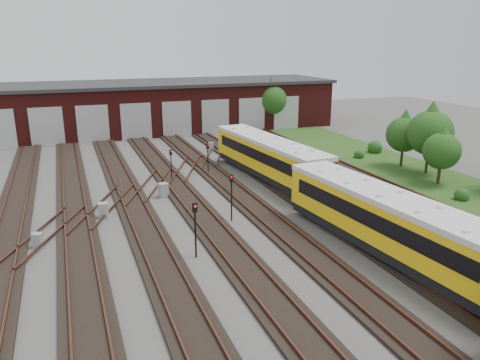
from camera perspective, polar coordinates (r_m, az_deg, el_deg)
name	(u,v)px	position (r m, az deg, el deg)	size (l,w,h in m)	color
ground	(265,248)	(27.31, 3.02, -8.33)	(120.00, 120.00, 0.00)	#454240
track_network	(258,243)	(27.70, 2.21, -7.71)	(30.40, 70.00, 0.33)	black
maintenance_shed	(144,106)	(63.95, -11.63, 8.80)	(51.00, 12.50, 6.35)	#541715
grass_verge	(412,173)	(45.19, 20.27, 0.83)	(8.00, 55.00, 0.05)	#284A18
metro_train	(388,222)	(27.05, 17.55, -4.86)	(4.18, 47.67, 3.20)	black
signal_mast_0	(195,223)	(25.54, -5.48, -5.24)	(0.26, 0.24, 3.18)	black
signal_mast_1	(232,192)	(30.61, -1.04, -1.45)	(0.27, 0.26, 3.17)	black
signal_mast_2	(171,161)	(40.09, -8.40, 2.32)	(0.25, 0.24, 2.71)	black
signal_mast_3	(208,154)	(41.88, -3.94, 3.13)	(0.26, 0.25, 2.76)	black
relay_cabinet_0	(38,240)	(29.63, -23.44, -6.77)	(0.53, 0.44, 0.89)	#9C9FA1
relay_cabinet_1	(163,190)	(36.18, -9.35, -1.24)	(0.67, 0.56, 1.11)	#9C9FA1
relay_cabinet_2	(103,210)	(32.94, -16.32, -3.57)	(0.63, 0.52, 1.05)	#9C9FA1
relay_cabinet_3	(211,147)	(51.05, -3.55, 4.07)	(0.55, 0.46, 0.92)	#9C9FA1
relay_cabinet_4	(264,154)	(47.38, 2.95, 3.14)	(0.60, 0.50, 1.00)	#9C9FA1
tree_0	(271,96)	(63.73, 3.82, 10.23)	(4.20, 4.20, 6.97)	#362918
tree_1	(404,130)	(46.44, 19.41, 5.77)	(3.31, 3.31, 5.49)	#362918
tree_2	(431,127)	(44.55, 22.25, 5.96)	(3.96, 3.96, 6.57)	#362918
tree_3	(442,147)	(41.65, 23.44, 3.76)	(3.04, 3.04, 5.03)	#362918
bush_0	(462,193)	(38.80, 25.45, -1.46)	(1.10, 1.10, 1.10)	#1D4513
bush_1	(359,153)	(49.24, 14.32, 3.19)	(1.04, 1.04, 1.04)	#1D4513
bush_2	(375,146)	(52.02, 16.14, 4.04)	(1.56, 1.56, 1.56)	#1D4513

